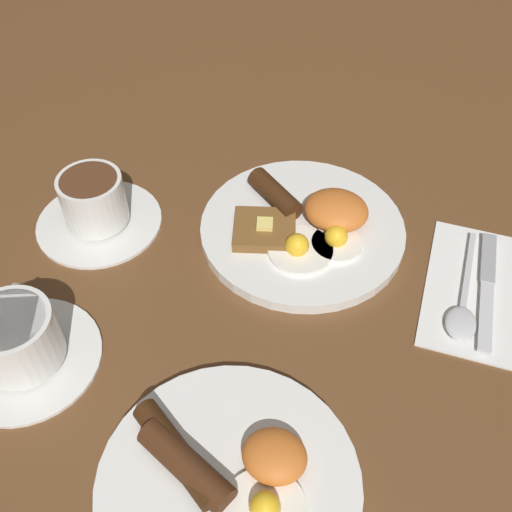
# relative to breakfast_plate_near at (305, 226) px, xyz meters

# --- Properties ---
(ground_plane) EXTENTS (3.00, 3.00, 0.00)m
(ground_plane) POSITION_rel_breakfast_plate_near_xyz_m (0.00, 0.00, -0.01)
(ground_plane) COLOR brown
(breakfast_plate_near) EXTENTS (0.26, 0.26, 0.05)m
(breakfast_plate_near) POSITION_rel_breakfast_plate_near_xyz_m (0.00, 0.00, 0.00)
(breakfast_plate_near) COLOR white
(breakfast_plate_near) RESTS_ON ground_plane
(breakfast_plate_far) EXTENTS (0.24, 0.24, 0.04)m
(breakfast_plate_far) POSITION_rel_breakfast_plate_near_xyz_m (-0.02, 0.34, -0.00)
(breakfast_plate_far) COLOR white
(breakfast_plate_far) RESTS_ON ground_plane
(teacup_near) EXTENTS (0.16, 0.16, 0.08)m
(teacup_near) POSITION_rel_breakfast_plate_near_xyz_m (0.26, 0.07, 0.02)
(teacup_near) COLOR white
(teacup_near) RESTS_ON ground_plane
(teacup_far) EXTENTS (0.16, 0.16, 0.07)m
(teacup_far) POSITION_rel_breakfast_plate_near_xyz_m (0.23, 0.28, 0.02)
(teacup_far) COLOR white
(teacup_far) RESTS_ON ground_plane
(napkin) EXTENTS (0.12, 0.21, 0.01)m
(napkin) POSITION_rel_breakfast_plate_near_xyz_m (-0.22, 0.03, -0.01)
(napkin) COLOR white
(napkin) RESTS_ON ground_plane
(knife) EXTENTS (0.02, 0.18, 0.01)m
(knife) POSITION_rel_breakfast_plate_near_xyz_m (-0.23, 0.01, -0.01)
(knife) COLOR silver
(knife) RESTS_ON napkin
(spoon) EXTENTS (0.03, 0.17, 0.01)m
(spoon) POSITION_rel_breakfast_plate_near_xyz_m (-0.21, 0.07, -0.01)
(spoon) COLOR silver
(spoon) RESTS_ON napkin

